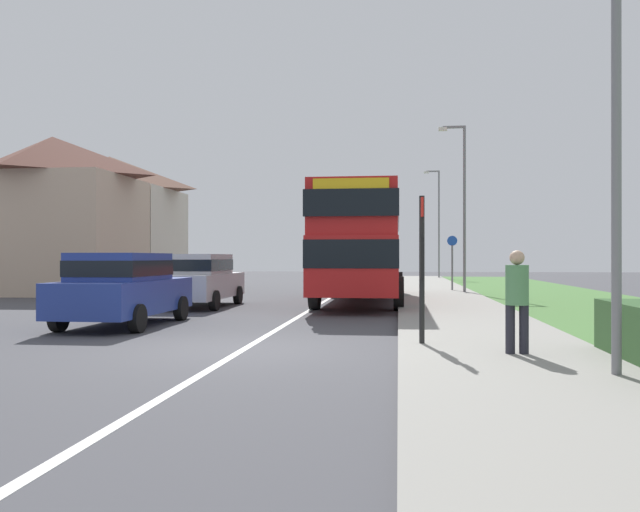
{
  "coord_description": "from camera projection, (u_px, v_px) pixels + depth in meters",
  "views": [
    {
      "loc": [
        2.61,
        -10.78,
        1.56
      ],
      "look_at": [
        0.55,
        6.23,
        1.6
      ],
      "focal_mm": 36.4,
      "sensor_mm": 36.0,
      "label": 1
    }
  ],
  "objects": [
    {
      "name": "double_decker_bus",
      "position": [
        362.0,
        240.0,
        22.09
      ],
      "size": [
        2.8,
        10.47,
        3.7
      ],
      "color": "red",
      "rests_on": "ground_plane"
    },
    {
      "name": "bus_stop_sign",
      "position": [
        422.0,
        259.0,
        10.9
      ],
      "size": [
        0.09,
        0.52,
        2.6
      ],
      "color": "black",
      "rests_on": "ground_plane"
    },
    {
      "name": "pedestrian_at_stop",
      "position": [
        517.0,
        297.0,
        9.7
      ],
      "size": [
        0.34,
        0.34,
        1.67
      ],
      "color": "#23232D",
      "rests_on": "ground_plane"
    },
    {
      "name": "house_terrace_far_side",
      "position": [
        83.0,
        219.0,
        30.57
      ],
      "size": [
        6.6,
        10.95,
        6.76
      ],
      "color": "#C1A88E",
      "rests_on": "ground_plane"
    },
    {
      "name": "cycle_route_sign",
      "position": [
        452.0,
        260.0,
        28.68
      ],
      "size": [
        0.44,
        0.08,
        2.52
      ],
      "color": "slate",
      "rests_on": "ground_plane"
    },
    {
      "name": "street_lamp_mid",
      "position": [
        462.0,
        197.0,
        27.18
      ],
      "size": [
        1.14,
        0.2,
        7.09
      ],
      "color": "slate",
      "rests_on": "ground_plane"
    },
    {
      "name": "grass_verge_seaward",
      "position": [
        639.0,
        319.0,
        15.95
      ],
      "size": [
        6.0,
        68.0,
        0.08
      ],
      "primitive_type": "cube",
      "color": "#477538",
      "rests_on": "ground_plane"
    },
    {
      "name": "street_lamp_far",
      "position": [
        438.0,
        217.0,
        46.57
      ],
      "size": [
        1.14,
        0.2,
        7.81
      ],
      "color": "slate",
      "rests_on": "ground_plane"
    },
    {
      "name": "ground_plane",
      "position": [
        244.0,
        349.0,
        11.01
      ],
      "size": [
        120.0,
        120.0,
        0.0
      ],
      "primitive_type": "plane",
      "color": "#424247"
    },
    {
      "name": "lane_marking_centre",
      "position": [
        309.0,
        311.0,
        18.95
      ],
      "size": [
        0.14,
        60.0,
        0.01
      ],
      "primitive_type": "cube",
      "color": "silver",
      "rests_on": "ground_plane"
    },
    {
      "name": "parked_car_blue",
      "position": [
        123.0,
        286.0,
        14.74
      ],
      "size": [
        1.93,
        4.35,
        1.66
      ],
      "color": "navy",
      "rests_on": "ground_plane"
    },
    {
      "name": "street_lamp_near",
      "position": [
        608.0,
        13.0,
        8.01
      ],
      "size": [
        1.14,
        0.2,
        8.07
      ],
      "color": "slate",
      "rests_on": "ground_plane"
    },
    {
      "name": "pavement_near_side",
      "position": [
        461.0,
        316.0,
        16.46
      ],
      "size": [
        3.2,
        68.0,
        0.12
      ],
      "primitive_type": "cube",
      "color": "gray",
      "rests_on": "ground_plane"
    },
    {
      "name": "parked_car_silver",
      "position": [
        200.0,
        278.0,
        20.35
      ],
      "size": [
        1.87,
        4.51,
        1.66
      ],
      "color": "#B7B7BC",
      "rests_on": "ground_plane"
    }
  ]
}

